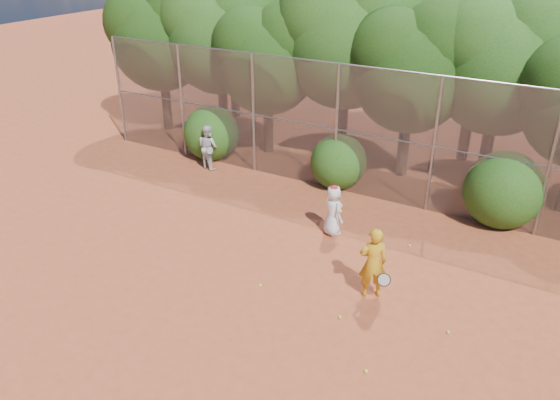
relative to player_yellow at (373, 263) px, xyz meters
The scene contains 22 objects.
ground 2.58m from the player_yellow, 149.99° to the right, with size 80.00×80.00×0.00m, color #993F22.
fence_back 5.41m from the player_yellow, 114.94° to the left, with size 20.05×0.09×4.03m.
tree_0 13.76m from the player_yellow, 149.43° to the left, with size 4.38×3.81×6.00m.
tree_1 12.10m from the player_yellow, 141.01° to the left, with size 4.64×4.03×6.35m.
tree_2 9.70m from the player_yellow, 134.72° to the left, with size 3.99×3.47×5.47m.
tree_3 9.33m from the player_yellow, 117.93° to the left, with size 4.89×4.26×6.70m.
tree_4 7.75m from the player_yellow, 102.47° to the left, with size 4.19×3.64×5.73m.
tree_5 8.50m from the player_yellow, 83.06° to the left, with size 4.51×3.92×6.17m.
tree_9 14.34m from the player_yellow, 136.22° to the left, with size 4.83×4.20×6.62m.
tree_10 11.67m from the player_yellow, 117.15° to the left, with size 5.15×4.48×7.06m.
tree_11 9.99m from the player_yellow, 90.28° to the left, with size 4.64×4.03×6.35m.
bush_0 9.57m from the player_yellow, 147.91° to the left, with size 2.00×2.00×2.00m, color #1E4511.
bush_1 5.96m from the player_yellow, 121.42° to the left, with size 1.80×1.80×1.80m, color #1E4511.
bush_2 5.43m from the player_yellow, 69.57° to the left, with size 2.20×2.20×2.20m, color #1E4511.
player_yellow is the anchor object (origin of this frame).
player_teen 2.87m from the player_yellow, 132.37° to the left, with size 0.83×0.76×1.45m.
player_white 8.68m from the player_yellow, 151.20° to the left, with size 0.89×0.75×1.55m.
ball_0 1.42m from the player_yellow, 102.75° to the right, with size 0.07×0.07×0.07m, color #C8F12B.
ball_1 2.63m from the player_yellow, 86.73° to the left, with size 0.07×0.07×0.07m, color #C8F12B.
ball_2 2.62m from the player_yellow, 70.67° to the right, with size 0.07×0.07×0.07m, color #C8F12B.
ball_3 2.12m from the player_yellow, 13.77° to the right, with size 0.07×0.07×0.07m, color #C8F12B.
ball_4 2.68m from the player_yellow, 157.49° to the right, with size 0.07×0.07×0.07m, color #C8F12B.
Camera 1 is at (5.35, -8.67, 7.53)m, focal length 35.00 mm.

